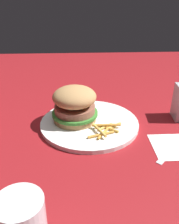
# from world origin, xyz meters

# --- Properties ---
(ground_plane) EXTENTS (1.60, 1.60, 0.00)m
(ground_plane) POSITION_xyz_m (0.00, 0.00, 0.00)
(ground_plane) COLOR maroon
(plate) EXTENTS (0.28, 0.28, 0.01)m
(plate) POSITION_xyz_m (0.01, -0.01, 0.01)
(plate) COLOR white
(plate) RESTS_ON ground_plane
(sandwich) EXTENTS (0.13, 0.13, 0.10)m
(sandwich) POSITION_xyz_m (-0.00, -0.05, 0.06)
(sandwich) COLOR tan
(sandwich) RESTS_ON plate
(fries_pile) EXTENTS (0.08, 0.10, 0.01)m
(fries_pile) POSITION_xyz_m (0.07, 0.03, 0.02)
(fries_pile) COLOR #E5B251
(fries_pile) RESTS_ON plate
(napkin) EXTENTS (0.11, 0.11, 0.00)m
(napkin) POSITION_xyz_m (0.13, 0.20, 0.00)
(napkin) COLOR white
(napkin) RESTS_ON ground_plane
(fork) EXTENTS (0.14, 0.13, 0.00)m
(fork) POSITION_xyz_m (0.13, 0.20, 0.00)
(fork) COLOR silver
(fork) RESTS_ON napkin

